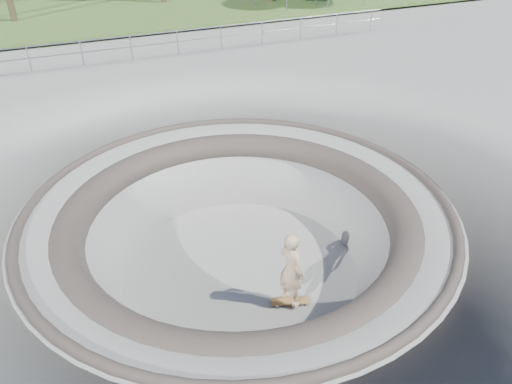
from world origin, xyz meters
TOP-DOWN VIEW (x-y plane):
  - ground at (0.00, 0.00)m, footprint 180.00×180.00m
  - skate_bowl at (0.00, 0.00)m, footprint 14.00×14.00m
  - distant_hills at (3.78, 57.17)m, footprint 103.20×45.00m
  - safety_railing at (0.00, 12.00)m, footprint 25.00×0.06m
  - skateboard at (0.61, -1.66)m, footprint 0.93×0.54m
  - skater at (0.61, -1.66)m, footprint 0.64×0.81m

SIDE VIEW (x-z plane):
  - distant_hills at x=3.78m, z-range -21.32..7.28m
  - skate_bowl at x=0.00m, z-range -3.88..0.22m
  - skateboard at x=0.61m, z-range -1.87..-1.78m
  - skater at x=0.61m, z-range -1.81..0.15m
  - ground at x=0.00m, z-range 0.00..0.00m
  - safety_railing at x=0.00m, z-range 0.18..1.20m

